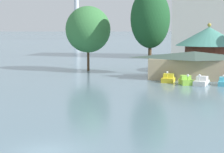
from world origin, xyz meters
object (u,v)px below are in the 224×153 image
pedal_boat_lime (186,81)px  shoreline_tree_tall_left (88,29)px  pedal_boat_yellow (168,79)px  pedal_boat_cyan (224,82)px  pedal_boat_white (202,82)px  boathouse (194,64)px  shoreline_tree_mid (150,19)px  green_roof_pavilion (209,46)px

pedal_boat_lime → shoreline_tree_tall_left: shoreline_tree_tall_left is taller
pedal_boat_yellow → pedal_boat_lime: 3.22m
pedal_boat_cyan → shoreline_tree_tall_left: size_ratio=0.23×
pedal_boat_yellow → pedal_boat_white: size_ratio=0.88×
pedal_boat_white → pedal_boat_cyan: bearing=107.9°
pedal_boat_yellow → pedal_boat_cyan: pedal_boat_yellow is taller
shoreline_tree_tall_left → pedal_boat_yellow: bearing=-40.8°
boathouse → shoreline_tree_tall_left: (-18.86, 8.29, 5.34)m
pedal_boat_yellow → shoreline_tree_mid: size_ratio=0.19×
pedal_boat_lime → shoreline_tree_mid: bearing=-166.5°
green_roof_pavilion → boathouse: bearing=-104.5°
pedal_boat_white → shoreline_tree_tall_left: 25.91m
pedal_boat_lime → shoreline_tree_mid: 15.95m
pedal_boat_lime → pedal_boat_white: (2.11, -0.13, -0.03)m
pedal_boat_cyan → pedal_boat_white: bearing=-80.1°
pedal_boat_lime → boathouse: bearing=156.0°
pedal_boat_yellow → boathouse: boathouse is taller
pedal_boat_cyan → shoreline_tree_mid: shoreline_tree_mid is taller
green_roof_pavilion → pedal_boat_lime: bearing=-102.8°
shoreline_tree_mid → shoreline_tree_tall_left: bearing=164.2°
pedal_boat_lime → shoreline_tree_mid: shoreline_tree_mid is taller
pedal_boat_lime → shoreline_tree_tall_left: (-17.64, 15.07, 7.04)m
pedal_boat_lime → boathouse: (1.22, 6.78, 1.70)m
boathouse → green_roof_pavilion: green_roof_pavilion is taller
pedal_boat_cyan → boathouse: size_ratio=0.18×
boathouse → pedal_boat_cyan: bearing=-60.6°
pedal_boat_white → pedal_boat_cyan: size_ratio=1.15×
pedal_boat_white → shoreline_tree_mid: size_ratio=0.22×
pedal_boat_white → pedal_boat_cyan: 2.96m
green_roof_pavilion → shoreline_tree_tall_left: bearing=-173.9°
pedal_boat_yellow → green_roof_pavilion: 17.17m
pedal_boat_lime → boathouse: size_ratio=0.19×
pedal_boat_cyan → shoreline_tree_tall_left: bearing=-115.2°
pedal_boat_white → shoreline_tree_tall_left: size_ratio=0.27×
pedal_boat_lime → pedal_boat_cyan: 5.07m
boathouse → shoreline_tree_tall_left: 21.28m
shoreline_tree_mid → green_roof_pavilion: bearing=29.0°
boathouse → shoreline_tree_mid: size_ratio=1.03×
green_roof_pavilion → shoreline_tree_tall_left: size_ratio=1.01×
pedal_boat_cyan → boathouse: boathouse is taller
green_roof_pavilion → shoreline_tree_mid: bearing=-151.0°
pedal_boat_yellow → shoreline_tree_tall_left: size_ratio=0.24×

